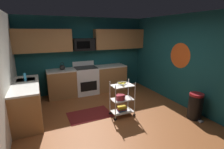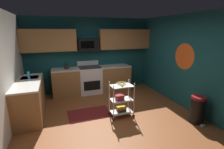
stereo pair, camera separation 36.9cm
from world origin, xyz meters
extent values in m
cube|color=brown|center=(0.00, 0.00, -0.02)|extent=(4.40, 4.80, 0.04)
cube|color=#14474C|center=(0.00, 2.43, 1.30)|extent=(4.52, 0.06, 2.60)
cube|color=#14474C|center=(2.23, 0.00, 1.30)|extent=(0.06, 4.80, 2.60)
cylinder|color=#E5591E|center=(2.20, 0.21, 1.45)|extent=(0.00, 0.72, 0.72)
cube|color=#9E6B3D|center=(0.00, 2.10, 0.44)|extent=(2.73, 0.60, 0.88)
cube|color=silver|center=(0.00, 2.10, 0.90)|extent=(2.73, 0.60, 0.04)
cube|color=#9E6B3D|center=(-1.90, 0.96, 0.44)|extent=(0.60, 1.68, 0.88)
cube|color=silver|center=(-1.90, 0.96, 0.90)|extent=(0.60, 1.68, 0.04)
cube|color=#B7BABC|center=(-1.90, 1.35, 0.84)|extent=(0.44, 0.36, 0.16)
cube|color=white|center=(-0.10, 2.10, 0.46)|extent=(0.76, 0.64, 0.92)
cube|color=black|center=(-0.10, 1.78, 0.35)|extent=(0.56, 0.01, 0.32)
cube|color=white|center=(-0.10, 2.39, 1.01)|extent=(0.76, 0.06, 0.18)
cube|color=black|center=(-0.10, 2.10, 0.93)|extent=(0.72, 0.60, 0.02)
cube|color=#9E6B3D|center=(-1.35, 2.23, 1.85)|extent=(1.70, 0.33, 0.70)
cube|color=#9E6B3D|center=(1.25, 2.23, 1.85)|extent=(1.90, 0.33, 0.70)
cube|color=black|center=(-0.10, 2.21, 1.70)|extent=(0.70, 0.38, 0.40)
cube|color=black|center=(-0.16, 2.02, 1.70)|extent=(0.44, 0.01, 0.24)
cylinder|color=silver|center=(0.03, -0.03, 0.47)|extent=(0.02, 0.02, 0.88)
cylinder|color=black|center=(0.03, -0.03, 0.04)|extent=(0.07, 0.02, 0.07)
cylinder|color=silver|center=(0.57, -0.03, 0.47)|extent=(0.02, 0.02, 0.88)
cylinder|color=black|center=(0.57, -0.03, 0.04)|extent=(0.07, 0.02, 0.07)
cylinder|color=silver|center=(0.03, 0.31, 0.47)|extent=(0.02, 0.02, 0.88)
cylinder|color=black|center=(0.03, 0.31, 0.04)|extent=(0.07, 0.02, 0.07)
cylinder|color=silver|center=(0.57, 0.31, 0.47)|extent=(0.02, 0.02, 0.88)
cylinder|color=black|center=(0.57, 0.31, 0.04)|extent=(0.07, 0.02, 0.07)
cube|color=silver|center=(0.30, 0.14, 0.12)|extent=(0.54, 0.34, 0.02)
cube|color=silver|center=(0.30, 0.14, 0.45)|extent=(0.54, 0.34, 0.02)
cube|color=silver|center=(0.30, 0.14, 0.82)|extent=(0.54, 0.34, 0.02)
torus|color=silver|center=(0.30, 0.14, 0.89)|extent=(0.27, 0.27, 0.01)
cylinder|color=silver|center=(0.30, 0.14, 0.84)|extent=(0.12, 0.12, 0.02)
ellipsoid|color=yellow|center=(0.35, 0.16, 0.87)|extent=(0.17, 0.09, 0.04)
ellipsoid|color=yellow|center=(0.26, 0.18, 0.87)|extent=(0.15, 0.14, 0.04)
ellipsoid|color=yellow|center=(0.29, 0.09, 0.87)|extent=(0.08, 0.17, 0.04)
cylinder|color=maroon|center=(0.25, 0.14, 0.51)|extent=(0.24, 0.24, 0.11)
torus|color=maroon|center=(0.25, 0.14, 0.57)|extent=(0.25, 0.25, 0.01)
cube|color=#1E4C8C|center=(0.30, 0.14, 0.15)|extent=(0.23, 0.15, 0.03)
cube|color=#B22626|center=(0.30, 0.14, 0.17)|extent=(0.24, 0.16, 0.02)
cube|color=#26723F|center=(0.30, 0.14, 0.20)|extent=(0.18, 0.14, 0.03)
cube|color=gold|center=(0.30, 0.14, 0.23)|extent=(0.24, 0.19, 0.03)
sphere|color=black|center=(-0.87, 2.10, 0.99)|extent=(0.18, 0.18, 0.18)
sphere|color=black|center=(-0.87, 2.10, 1.08)|extent=(0.03, 0.03, 0.03)
cone|color=black|center=(-0.78, 2.10, 1.01)|extent=(0.09, 0.04, 0.06)
torus|color=black|center=(-0.87, 2.10, 1.10)|extent=(0.12, 0.01, 0.12)
cylinder|color=#2D8CBF|center=(-1.90, 1.21, 1.02)|extent=(0.06, 0.06, 0.20)
cylinder|color=black|center=(1.90, -0.73, 0.30)|extent=(0.34, 0.34, 0.60)
cylinder|color=maroon|center=(1.90, -0.73, 0.63)|extent=(0.33, 0.33, 0.06)
cube|color=#B2B2B7|center=(1.90, -0.94, 0.01)|extent=(0.10, 0.08, 0.03)
cube|color=maroon|center=(-0.47, 0.51, 0.01)|extent=(1.11, 0.72, 0.01)
camera|label=1|loc=(-1.55, -3.34, 2.14)|focal=26.62mm
camera|label=2|loc=(-1.21, -3.47, 2.14)|focal=26.62mm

